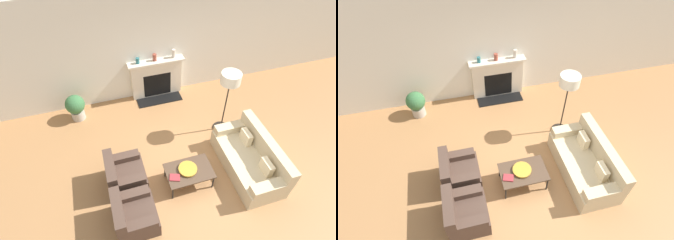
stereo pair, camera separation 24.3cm
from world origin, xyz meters
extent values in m
plane|color=#A87547|center=(0.00, 0.00, 0.00)|extent=(18.00, 18.00, 0.00)
cube|color=silver|center=(0.00, 3.08, 1.45)|extent=(18.00, 0.06, 2.90)
cube|color=beige|center=(-0.04, 2.95, 0.53)|extent=(1.38, 0.20, 1.07)
cube|color=black|center=(-0.04, 2.86, 0.39)|extent=(0.76, 0.04, 0.69)
cube|color=black|center=(-0.04, 2.67, 0.01)|extent=(1.24, 0.40, 0.02)
cube|color=beige|center=(-0.04, 2.92, 1.09)|extent=(1.50, 0.28, 0.05)
cube|color=#CCB78E|center=(1.14, -0.09, 0.20)|extent=(0.88, 1.81, 0.41)
cube|color=#CCB78E|center=(1.49, -0.09, 0.63)|extent=(0.20, 1.81, 0.44)
cube|color=#CCB78E|center=(1.14, 0.71, 0.49)|extent=(0.81, 0.22, 0.17)
cube|color=#CCB78E|center=(1.14, -0.88, 0.49)|extent=(0.81, 0.22, 0.17)
cube|color=beige|center=(1.27, 0.32, 0.55)|extent=(0.12, 0.32, 0.28)
cube|color=beige|center=(1.27, -0.49, 0.55)|extent=(0.12, 0.32, 0.28)
cube|color=#4C382D|center=(-1.39, -0.56, 0.20)|extent=(0.73, 0.77, 0.41)
cube|color=#4C382D|center=(-1.67, -0.56, 0.59)|extent=(0.18, 0.77, 0.36)
cube|color=#4C382D|center=(-1.39, -0.86, 0.48)|extent=(0.66, 0.18, 0.14)
cube|color=#4C382D|center=(-1.39, -0.27, 0.48)|extent=(0.66, 0.18, 0.14)
cube|color=#4C382D|center=(-1.39, 0.32, 0.20)|extent=(0.73, 0.77, 0.41)
cube|color=#4C382D|center=(-1.67, 0.32, 0.59)|extent=(0.18, 0.77, 0.36)
cube|color=#4C382D|center=(-1.39, 0.02, 0.48)|extent=(0.66, 0.18, 0.14)
cube|color=#4C382D|center=(-1.39, 0.61, 0.48)|extent=(0.66, 0.18, 0.14)
cube|color=#4C3828|center=(-0.18, -0.04, 0.39)|extent=(0.94, 0.62, 0.03)
cylinder|color=black|center=(-0.61, -0.31, 0.19)|extent=(0.03, 0.03, 0.38)
cylinder|color=black|center=(0.25, -0.31, 0.19)|extent=(0.03, 0.03, 0.38)
cylinder|color=black|center=(-0.61, 0.23, 0.19)|extent=(0.03, 0.03, 0.38)
cylinder|color=black|center=(0.25, 0.23, 0.19)|extent=(0.03, 0.03, 0.38)
cylinder|color=#BC8E2D|center=(-0.20, -0.01, 0.41)|extent=(0.13, 0.13, 0.01)
cylinder|color=#BC8E2D|center=(-0.20, -0.01, 0.44)|extent=(0.38, 0.38, 0.04)
cube|color=#9E2D33|center=(-0.51, -0.11, 0.42)|extent=(0.24, 0.22, 0.02)
cylinder|color=black|center=(1.14, 1.17, 0.01)|extent=(0.40, 0.40, 0.03)
cylinder|color=black|center=(1.14, 1.17, 0.74)|extent=(0.03, 0.03, 1.43)
cylinder|color=beige|center=(1.14, 1.17, 1.54)|extent=(0.44, 0.44, 0.25)
cylinder|color=#28666B|center=(-0.51, 2.95, 1.19)|extent=(0.09, 0.09, 0.15)
cylinder|color=brown|center=(-0.06, 2.95, 1.21)|extent=(0.10, 0.10, 0.18)
cylinder|color=beige|center=(0.45, 2.95, 1.23)|extent=(0.10, 0.10, 0.22)
cylinder|color=#B2A899|center=(-2.25, 2.59, 0.13)|extent=(0.34, 0.34, 0.26)
sphere|color=#386B3D|center=(-2.25, 2.59, 0.47)|extent=(0.48, 0.48, 0.48)
camera|label=1|loc=(-1.45, -2.74, 4.86)|focal=28.00mm
camera|label=2|loc=(-1.22, -2.81, 4.86)|focal=28.00mm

